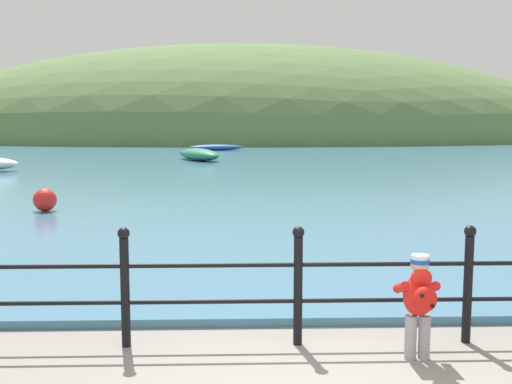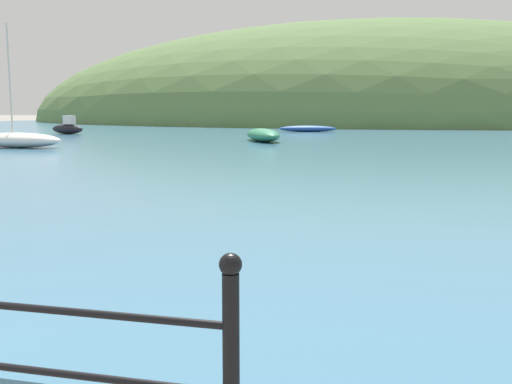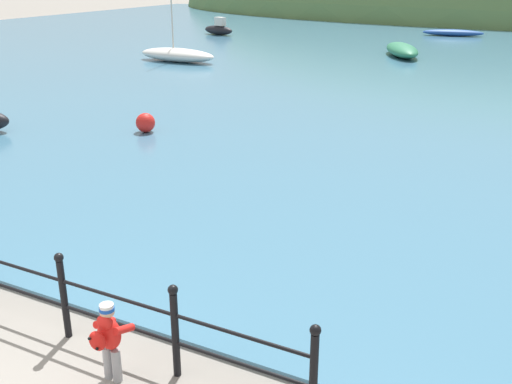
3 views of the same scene
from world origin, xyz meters
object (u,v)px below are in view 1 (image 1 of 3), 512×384
(child_in_coat, at_px, (419,297))
(mooring_buoy, at_px, (45,200))
(boat_red_dinghy, at_px, (216,147))
(boat_white_sailboat, at_px, (199,154))

(child_in_coat, relative_size, mooring_buoy, 1.83)
(mooring_buoy, bearing_deg, boat_red_dinghy, 84.17)
(boat_red_dinghy, height_order, mooring_buoy, mooring_buoy)
(boat_red_dinghy, xyz_separation_m, mooring_buoy, (-3.04, -29.82, 0.06))
(boat_white_sailboat, height_order, mooring_buoy, boat_white_sailboat)
(child_in_coat, height_order, mooring_buoy, child_in_coat)
(child_in_coat, distance_m, boat_white_sailboat, 27.77)
(boat_white_sailboat, xyz_separation_m, mooring_buoy, (-2.49, -18.59, -0.05))
(boat_white_sailboat, bearing_deg, boat_red_dinghy, 87.19)
(child_in_coat, xyz_separation_m, mooring_buoy, (-6.29, 8.91, -0.23))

